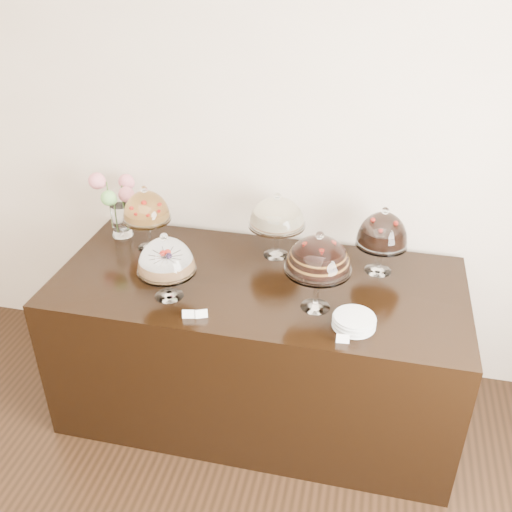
% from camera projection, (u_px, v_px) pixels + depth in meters
% --- Properties ---
extents(wall_back, '(5.00, 0.04, 3.00)m').
position_uv_depth(wall_back, '(235.00, 136.00, 3.27)').
color(wall_back, beige).
rests_on(wall_back, ground).
extents(display_counter, '(2.20, 1.00, 0.90)m').
position_uv_depth(display_counter, '(258.00, 346.00, 3.29)').
color(display_counter, black).
rests_on(display_counter, ground).
extents(cake_stand_sugar_sponge, '(0.30, 0.30, 0.36)m').
position_uv_depth(cake_stand_sugar_sponge, '(166.00, 259.00, 2.83)').
color(cake_stand_sugar_sponge, white).
rests_on(cake_stand_sugar_sponge, display_counter).
extents(cake_stand_choco_layer, '(0.33, 0.33, 0.43)m').
position_uv_depth(cake_stand_choco_layer, '(318.00, 257.00, 2.71)').
color(cake_stand_choco_layer, white).
rests_on(cake_stand_choco_layer, display_counter).
extents(cake_stand_cheesecake, '(0.32, 0.32, 0.39)m').
position_uv_depth(cake_stand_cheesecake, '(277.00, 215.00, 3.17)').
color(cake_stand_cheesecake, white).
rests_on(cake_stand_cheesecake, display_counter).
extents(cake_stand_dark_choco, '(0.28, 0.28, 0.39)m').
position_uv_depth(cake_stand_dark_choco, '(383.00, 232.00, 3.03)').
color(cake_stand_dark_choco, white).
rests_on(cake_stand_dark_choco, display_counter).
extents(cake_stand_fruit_tart, '(0.28, 0.28, 0.39)m').
position_uv_depth(cake_stand_fruit_tart, '(146.00, 209.00, 3.25)').
color(cake_stand_fruit_tart, white).
rests_on(cake_stand_fruit_tart, display_counter).
extents(flower_vase, '(0.28, 0.32, 0.39)m').
position_uv_depth(flower_vase, '(117.00, 202.00, 3.41)').
color(flower_vase, white).
rests_on(flower_vase, display_counter).
extents(plate_stack, '(0.20, 0.20, 0.06)m').
position_uv_depth(plate_stack, '(354.00, 322.00, 2.70)').
color(plate_stack, silver).
rests_on(plate_stack, display_counter).
extents(price_card_left, '(0.06, 0.04, 0.04)m').
position_uv_depth(price_card_left, '(201.00, 314.00, 2.76)').
color(price_card_left, white).
rests_on(price_card_left, display_counter).
extents(price_card_right, '(0.06, 0.02, 0.04)m').
position_uv_depth(price_card_right, '(343.00, 339.00, 2.60)').
color(price_card_right, white).
rests_on(price_card_right, display_counter).
extents(price_card_extra, '(0.06, 0.03, 0.04)m').
position_uv_depth(price_card_extra, '(188.00, 314.00, 2.76)').
color(price_card_extra, white).
rests_on(price_card_extra, display_counter).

